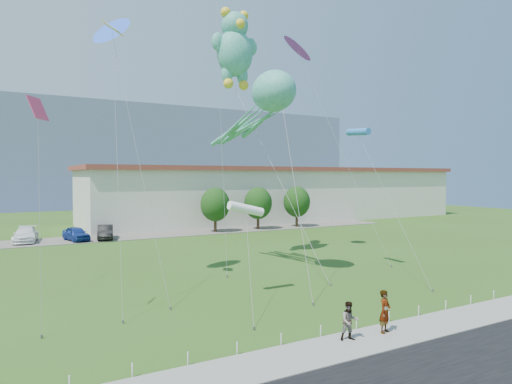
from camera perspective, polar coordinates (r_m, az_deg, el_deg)
ground at (r=22.12m, az=8.10°, el=-16.07°), size 160.00×160.00×0.00m
sidewalk at (r=20.11m, az=13.11°, el=-17.82°), size 80.00×2.50×0.10m
parking_strip at (r=53.68m, az=-15.38°, el=-5.37°), size 70.00×6.00×0.06m
hill_ridge at (r=137.39m, az=-24.06°, el=4.18°), size 160.00×50.00×25.00m
warehouse at (r=72.08m, az=3.24°, el=-0.17°), size 61.00×15.00×8.20m
rope_fence at (r=21.08m, az=10.34°, el=-16.29°), size 26.05×0.05×0.50m
tree_near at (r=55.68m, az=-5.12°, el=-1.58°), size 3.60×3.60×5.47m
tree_mid at (r=58.40m, az=0.26°, el=-1.40°), size 3.60×3.60×5.47m
tree_far at (r=61.58m, az=5.12°, el=-1.23°), size 3.60×3.60×5.47m
pedestrian_left at (r=21.06m, az=15.82°, el=-14.17°), size 0.78×0.65×1.83m
pedestrian_right at (r=19.83m, az=11.62°, el=-15.51°), size 0.93×0.83×1.60m
parked_car_white at (r=52.77m, az=-26.86°, el=-4.78°), size 2.87×5.50×1.52m
parked_car_blue at (r=51.78m, az=-21.56°, el=-4.86°), size 2.64×4.57×1.46m
parked_car_black at (r=52.09m, az=-18.32°, el=-4.76°), size 2.46×4.78×1.50m
octopus_kite at (r=31.40m, az=1.08°, el=10.90°), size 2.75×12.68×13.76m
teddy_bear_kite at (r=37.82m, az=-2.66°, el=17.64°), size 3.96×11.53×20.03m
small_kite_pink at (r=22.52m, az=-25.58°, el=6.97°), size 1.29×2.23×10.31m
small_kite_white at (r=25.81m, az=-1.28°, el=-2.19°), size 2.70×6.42×5.44m
small_kite_blue at (r=30.68m, az=-17.47°, el=18.19°), size 2.34×7.35×16.50m
small_kite_purple at (r=40.63m, az=5.49°, el=16.88°), size 4.19×8.50×18.43m
small_kite_yellow at (r=27.63m, az=-17.36°, el=15.38°), size 1.60×6.41×15.74m
small_kite_cyan at (r=33.40m, az=12.73°, el=7.20°), size 0.50×7.74×10.44m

